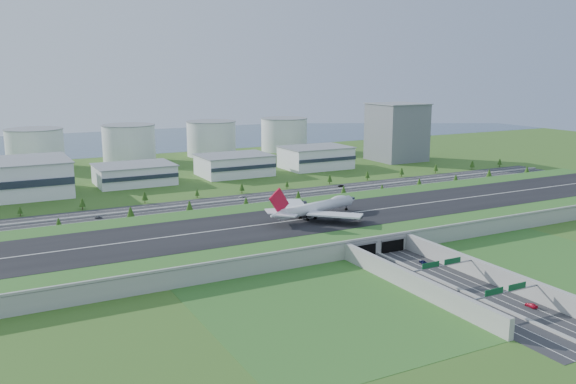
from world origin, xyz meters
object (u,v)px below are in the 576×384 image
car_2 (423,262)px  car_6 (489,175)px  boeing_747 (316,207)px  car_5 (341,186)px  office_tower (397,132)px  fuel_tank_a (35,149)px  car_0 (397,274)px  car_1 (483,312)px  car_7 (242,197)px  car_3 (531,305)px  car_4 (99,217)px

car_2 → car_6: bearing=-126.4°
boeing_747 → car_5: size_ratio=13.93×
office_tower → fuel_tank_a: bearing=160.2°
car_5 → car_0: bearing=-32.7°
boeing_747 → car_0: size_ratio=15.05×
car_1 → office_tower: bearing=51.3°
office_tower → car_7: (-206.59, -92.53, -26.66)m
office_tower → car_5: (-123.48, -91.72, -26.61)m
car_0 → car_2: 22.54m
car_2 → car_3: car_3 is taller
boeing_747 → car_2: bearing=-92.0°
car_3 → car_5: bearing=-104.8°
boeing_747 → car_3: size_ratio=12.26×
car_5 → car_6: car_5 is taller
office_tower → car_2: size_ratio=10.78×
boeing_747 → car_7: 102.56m
car_2 → car_4: size_ratio=1.22×
car_1 → car_5: (86.31, 232.44, 0.02)m
car_1 → car_6: car_1 is taller
fuel_tank_a → car_3: 462.05m
office_tower → fuel_tank_a: 340.18m
car_3 → car_7: (-18.14, 235.08, -0.05)m
fuel_tank_a → car_3: size_ratio=9.38×
boeing_747 → car_4: bearing=125.0°
fuel_tank_a → car_2: bearing=-71.2°
car_4 → car_7: size_ratio=0.84×
boeing_747 → car_6: bearing=6.7°
car_1 → car_2: size_ratio=0.89×
boeing_747 → car_3: (17.44, -133.36, -12.95)m
car_1 → car_4: car_1 is taller
car_3 → office_tower: bearing=-119.3°
car_1 → car_4: 237.95m
car_5 → car_6: (136.75, -18.21, -0.04)m
car_0 → car_7: car_0 is taller
car_3 → car_4: car_3 is taller
car_0 → car_6: bearing=24.3°
car_0 → car_5: size_ratio=0.93×
office_tower → car_4: office_tower is taller
car_7 → car_5: bearing=82.5°
car_1 → car_3: size_ratio=0.86×
car_2 → car_3: (1.61, -60.79, 0.06)m
car_4 → car_7: bearing=-85.6°
office_tower → car_2: bearing=-125.5°
car_2 → car_6: 256.83m
car_3 → fuel_tank_a: bearing=-72.8°
car_2 → car_4: car_4 is taller
car_2 → fuel_tank_a: bearing=-55.3°
office_tower → car_1: bearing=-122.9°
car_3 → car_5: size_ratio=1.14×
fuel_tank_a → car_5: bearing=-46.4°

